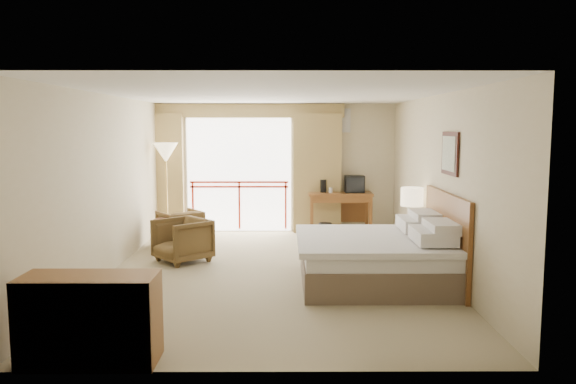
{
  "coord_description": "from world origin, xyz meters",
  "views": [
    {
      "loc": [
        0.19,
        -8.39,
        2.22
      ],
      "look_at": [
        0.23,
        0.4,
        1.2
      ],
      "focal_mm": 35.0,
      "sensor_mm": 36.0,
      "label": 1
    }
  ],
  "objects_px": {
    "desk": "(340,201)",
    "side_table": "(168,229)",
    "tv": "(355,184)",
    "wastebasket": "(325,231)",
    "armchair_far": "(181,245)",
    "table_lamp": "(412,198)",
    "bed": "(378,257)",
    "dresser": "(90,319)",
    "nightstand": "(411,245)",
    "floor_lamp": "(166,156)",
    "armchair_near": "(183,262)"
  },
  "relations": [
    {
      "from": "dresser",
      "to": "armchair_far",
      "type": "bearing_deg",
      "value": 95.18
    },
    {
      "from": "desk",
      "to": "nightstand",
      "type": "bearing_deg",
      "value": -73.72
    },
    {
      "from": "desk",
      "to": "armchair_far",
      "type": "xyz_separation_m",
      "value": [
        -3.13,
        -1.2,
        -0.67
      ]
    },
    {
      "from": "side_table",
      "to": "table_lamp",
      "type": "bearing_deg",
      "value": -10.72
    },
    {
      "from": "armchair_far",
      "to": "armchair_near",
      "type": "distance_m",
      "value": 1.38
    },
    {
      "from": "nightstand",
      "to": "dresser",
      "type": "distance_m",
      "value": 5.61
    },
    {
      "from": "desk",
      "to": "wastebasket",
      "type": "bearing_deg",
      "value": -121.29
    },
    {
      "from": "tv",
      "to": "wastebasket",
      "type": "relative_size",
      "value": 1.22
    },
    {
      "from": "nightstand",
      "to": "floor_lamp",
      "type": "height_order",
      "value": "floor_lamp"
    },
    {
      "from": "tv",
      "to": "armchair_far",
      "type": "height_order",
      "value": "tv"
    },
    {
      "from": "armchair_near",
      "to": "floor_lamp",
      "type": "distance_m",
      "value": 2.7
    },
    {
      "from": "armchair_far",
      "to": "tv",
      "type": "bearing_deg",
      "value": 163.81
    },
    {
      "from": "wastebasket",
      "to": "side_table",
      "type": "distance_m",
      "value": 3.09
    },
    {
      "from": "table_lamp",
      "to": "floor_lamp",
      "type": "relative_size",
      "value": 0.34
    },
    {
      "from": "floor_lamp",
      "to": "table_lamp",
      "type": "bearing_deg",
      "value": -23.98
    },
    {
      "from": "nightstand",
      "to": "armchair_far",
      "type": "relative_size",
      "value": 0.76
    },
    {
      "from": "wastebasket",
      "to": "table_lamp",
      "type": "bearing_deg",
      "value": -54.49
    },
    {
      "from": "armchair_far",
      "to": "armchair_near",
      "type": "bearing_deg",
      "value": 67.48
    },
    {
      "from": "tv",
      "to": "armchair_far",
      "type": "distance_m",
      "value": 3.76
    },
    {
      "from": "armchair_far",
      "to": "side_table",
      "type": "xyz_separation_m",
      "value": [
        -0.13,
        -0.5,
        0.39
      ]
    },
    {
      "from": "side_table",
      "to": "armchair_far",
      "type": "bearing_deg",
      "value": 75.72
    },
    {
      "from": "table_lamp",
      "to": "armchair_far",
      "type": "distance_m",
      "value": 4.41
    },
    {
      "from": "tv",
      "to": "armchair_near",
      "type": "xyz_separation_m",
      "value": [
        -3.14,
        -2.49,
        -1.03
      ]
    },
    {
      "from": "tv",
      "to": "dresser",
      "type": "bearing_deg",
      "value": -103.47
    },
    {
      "from": "nightstand",
      "to": "armchair_far",
      "type": "bearing_deg",
      "value": 157.29
    },
    {
      "from": "tv",
      "to": "side_table",
      "type": "distance_m",
      "value": 3.97
    },
    {
      "from": "armchair_near",
      "to": "floor_lamp",
      "type": "xyz_separation_m",
      "value": [
        -0.67,
        2.04,
        1.64
      ]
    },
    {
      "from": "dresser",
      "to": "side_table",
      "type": "bearing_deg",
      "value": 96.84
    },
    {
      "from": "desk",
      "to": "side_table",
      "type": "bearing_deg",
      "value": -156.52
    },
    {
      "from": "wastebasket",
      "to": "floor_lamp",
      "type": "height_order",
      "value": "floor_lamp"
    },
    {
      "from": "nightstand",
      "to": "table_lamp",
      "type": "bearing_deg",
      "value": 85.54
    },
    {
      "from": "desk",
      "to": "armchair_far",
      "type": "distance_m",
      "value": 3.42
    },
    {
      "from": "bed",
      "to": "armchair_far",
      "type": "height_order",
      "value": "bed"
    },
    {
      "from": "bed",
      "to": "floor_lamp",
      "type": "height_order",
      "value": "floor_lamp"
    },
    {
      "from": "bed",
      "to": "wastebasket",
      "type": "relative_size",
      "value": 6.61
    },
    {
      "from": "tv",
      "to": "dresser",
      "type": "relative_size",
      "value": 0.31
    },
    {
      "from": "table_lamp",
      "to": "armchair_near",
      "type": "relative_size",
      "value": 0.82
    },
    {
      "from": "armchair_far",
      "to": "dresser",
      "type": "bearing_deg",
      "value": 57.01
    },
    {
      "from": "armchair_far",
      "to": "armchair_near",
      "type": "xyz_separation_m",
      "value": [
        0.29,
        -1.35,
        0.0
      ]
    },
    {
      "from": "wastebasket",
      "to": "armchair_near",
      "type": "relative_size",
      "value": 0.41
    },
    {
      "from": "table_lamp",
      "to": "tv",
      "type": "distance_m",
      "value": 2.52
    },
    {
      "from": "desk",
      "to": "armchair_near",
      "type": "bearing_deg",
      "value": -142.2
    },
    {
      "from": "armchair_near",
      "to": "dresser",
      "type": "bearing_deg",
      "value": -43.79
    },
    {
      "from": "tv",
      "to": "wastebasket",
      "type": "height_order",
      "value": "tv"
    },
    {
      "from": "dresser",
      "to": "wastebasket",
      "type": "bearing_deg",
      "value": 69.44
    },
    {
      "from": "tv",
      "to": "desk",
      "type": "bearing_deg",
      "value": -178.54
    },
    {
      "from": "wastebasket",
      "to": "dresser",
      "type": "relative_size",
      "value": 0.25
    },
    {
      "from": "table_lamp",
      "to": "tv",
      "type": "height_order",
      "value": "table_lamp"
    },
    {
      "from": "desk",
      "to": "side_table",
      "type": "distance_m",
      "value": 3.68
    },
    {
      "from": "wastebasket",
      "to": "dresser",
      "type": "distance_m",
      "value": 6.44
    }
  ]
}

